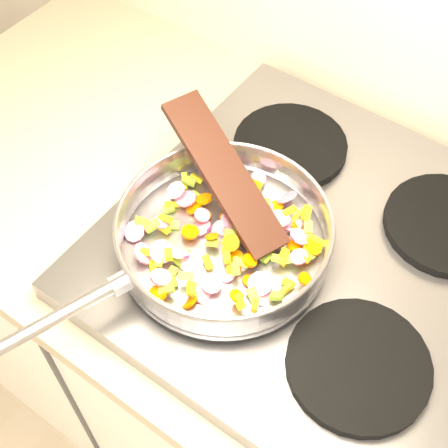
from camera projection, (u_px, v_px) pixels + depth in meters
The scene contains 8 objects.
cooktop at pixel (318, 252), 0.95m from camera, with size 0.60×0.60×0.04m, color #939399.
grate_fl at pixel (188, 260), 0.91m from camera, with size 0.19×0.19×0.02m, color black.
grate_fr at pixel (358, 365), 0.81m from camera, with size 0.19×0.19×0.02m, color black.
grate_bl at pixel (290, 146), 1.04m from camera, with size 0.19×0.19×0.02m, color black.
grate_br at pixel (447, 224), 0.94m from camera, with size 0.19×0.19×0.02m, color black.
saute_pan at pixel (223, 233), 0.88m from camera, with size 0.35×0.50×0.06m.
vegetable_heap at pixel (228, 238), 0.90m from camera, with size 0.28×0.28×0.05m.
wooden_spatula at pixel (224, 173), 0.90m from camera, with size 0.27×0.06×0.01m, color black.
Camera 1 is at (-0.51, 1.15, 1.71)m, focal length 50.00 mm.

